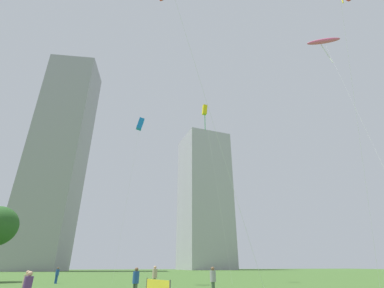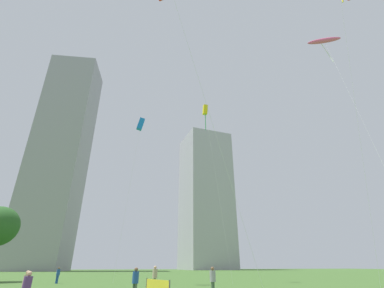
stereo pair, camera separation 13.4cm
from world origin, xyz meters
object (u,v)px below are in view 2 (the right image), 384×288
Objects in this scene: person_standing_4 at (213,279)px; distant_highrise_1 at (206,198)px; person_standing_3 at (26,288)px; person_standing_1 at (135,281)px; person_standing_2 at (58,274)px; person_standing_5 at (155,276)px; distant_highrise_0 at (60,153)px; event_banner at (157,287)px; kite_flying_2 at (324,41)px; person_standing_6 at (25,283)px; kite_flying_1 at (141,124)px; kite_flying_0 at (205,111)px.

distant_highrise_1 reaches higher than person_standing_4.
person_standing_3 is at bearing 151.71° from person_standing_4.
person_standing_1 is 1.05× the size of person_standing_2.
person_standing_3 is at bearing -20.44° from person_standing_5.
event_banner is (30.50, -96.91, -44.97)m from distant_highrise_0.
distant_highrise_1 is (69.97, 15.90, -11.41)m from distant_highrise_0.
event_banner is (-22.60, -3.02, -30.39)m from kite_flying_2.
person_standing_1 reaches higher than person_standing_6.
distant_highrise_1 is (40.93, 99.53, 14.60)m from kite_flying_1.
person_standing_4 is at bearing -68.99° from kite_flying_1.
person_standing_6 is at bearing -135.78° from kite_flying_0.
person_standing_1 reaches higher than person_standing_3.
event_banner is at bearing -67.62° from person_standing_3.
kite_flying_0 reaches higher than event_banner.
kite_flying_2 reaches higher than person_standing_4.
distant_highrise_0 reaches higher than person_standing_5.
event_banner is (9.13, -17.67, -0.39)m from person_standing_2.
person_standing_6 is at bearing -174.01° from kite_flying_2.
distant_highrise_1 is (16.88, 109.79, 3.17)m from kite_flying_2.
kite_flying_0 is 1.27× the size of kite_flying_1.
person_standing_4 reaches higher than person_standing_2.
person_standing_6 is 42.85m from kite_flying_2.
kite_flying_0 reaches higher than person_standing_5.
person_standing_2 is at bearing -3.65° from person_standing_3.
kite_flying_0 is 0.82× the size of kite_flying_2.
kite_flying_0 is at bearing -152.02° from person_standing_2.
kite_flying_0 is at bearing 136.78° from kite_flying_2.
person_standing_1 reaches higher than person_standing_2.
distant_highrise_0 is (-34.25, 97.18, 44.51)m from person_standing_4.
person_standing_4 reaches higher than person_standing_1.
kite_flying_1 reaches higher than person_standing_1.
distant_highrise_0 is 29.57× the size of event_banner.
person_standing_1 is 0.02× the size of distant_highrise_0.
person_standing_6 is (-1.11, 4.07, -0.02)m from person_standing_3.
event_banner is (7.79, 0.17, -0.35)m from person_standing_6.
distant_highrise_1 is (38.92, 107.20, 33.07)m from person_standing_5.
person_standing_3 is 7.92m from event_banner.
kite_flying_0 is 0.29× the size of distant_highrise_0.
distant_highrise_0 reaches higher than person_standing_2.
person_standing_3 is 11.16m from person_standing_4.
person_standing_3 is 0.02× the size of distant_highrise_0.
distant_highrise_0 reaches higher than kite_flying_2.
event_banner is (6.67, 4.24, -0.37)m from person_standing_3.
distant_highrise_0 is (-39.30, 80.93, 20.58)m from kite_flying_0.
person_standing_6 is 7.80m from event_banner.
person_standing_3 is 0.92× the size of person_standing_4.
person_standing_4 is 0.03× the size of distant_highrise_1.
distant_highrise_1 is (35.72, 113.08, 33.10)m from person_standing_4.
kite_flying_2 is (22.04, -2.59, 29.90)m from person_standing_5.
person_standing_4 is 1.11× the size of person_standing_6.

